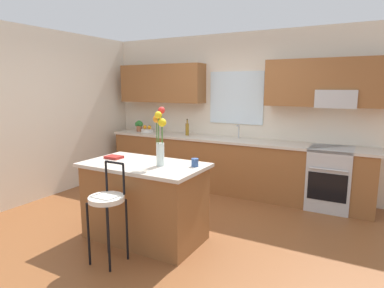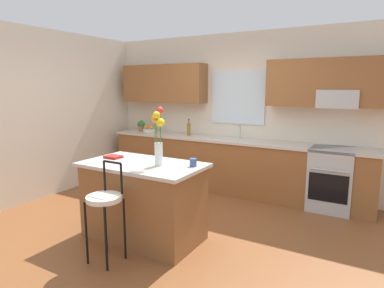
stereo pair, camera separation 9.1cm
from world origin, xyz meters
name	(u,v)px [view 1 (the left image)]	position (x,y,z in m)	size (l,w,h in m)	color
ground_plane	(177,227)	(0.00, 0.00, 0.00)	(14.00, 14.00, 0.00)	brown
wall_left	(56,113)	(-2.56, 0.30, 1.35)	(0.12, 4.60, 2.70)	beige
back_wall_assembly	(238,103)	(0.03, 1.99, 1.51)	(5.60, 0.50, 2.70)	beige
counter_run	(229,165)	(0.00, 1.70, 0.47)	(4.56, 0.64, 0.92)	brown
sink_faucet	(238,130)	(0.11, 1.84, 1.06)	(0.02, 0.13, 0.23)	#B7BABC
oven_range	(330,178)	(1.63, 1.68, 0.46)	(0.60, 0.64, 0.92)	#B7BABC
kitchen_island	(145,201)	(-0.17, -0.45, 0.46)	(1.43, 0.81, 0.92)	brown
bar_stool_near	(107,203)	(-0.17, -1.07, 0.64)	(0.36, 0.36, 1.04)	black
flower_vase	(160,135)	(0.06, -0.45, 1.26)	(0.17, 0.16, 0.66)	silver
mug_ceramic	(195,162)	(0.42, -0.30, 0.97)	(0.08, 0.08, 0.09)	#33518C
cookbook	(114,157)	(-0.65, -0.42, 0.94)	(0.20, 0.15, 0.03)	maroon
fruit_bowl_oranges	(147,130)	(-1.72, 1.70, 0.96)	(0.24, 0.24, 0.13)	silver
bottle_olive_oil	(187,129)	(-0.82, 1.70, 1.04)	(0.06, 0.06, 0.30)	olive
potted_plant_small	(139,125)	(-1.91, 1.70, 1.04)	(0.19, 0.13, 0.22)	#9E5B3D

